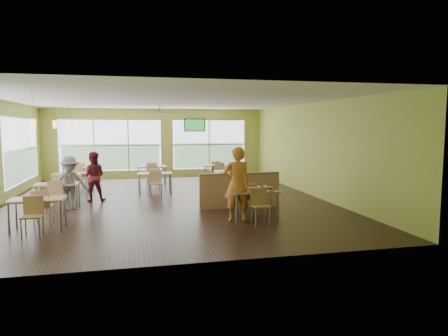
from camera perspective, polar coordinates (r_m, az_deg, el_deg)
The scene contains 20 objects.
room at distance 12.81m, azimuth -8.23°, elevation 2.35°, with size 12.00×12.04×3.20m.
window_bays at distance 15.94m, azimuth -18.65°, elevation 2.36°, with size 9.24×10.24×2.38m.
main_table at distance 10.35m, azimuth 4.33°, elevation -3.86°, with size 1.22×1.52×0.87m.
half_wall_divider at distance 11.75m, azimuth 2.25°, elevation -3.21°, with size 2.40×0.14×1.04m.
dining_tables at distance 14.57m, azimuth -12.83°, elevation -1.13°, with size 6.92×8.72×0.87m.
pendant_lights at distance 13.60m, azimuth -22.15°, elevation 5.78°, with size 0.11×7.31×0.86m.
ceiling_fan at distance 15.79m, azimuth -9.17°, elevation 7.90°, with size 1.25×1.25×0.29m.
tv_backwall at distance 18.85m, azimuth -4.21°, elevation 6.13°, with size 1.00×0.07×0.60m.
man_plaid at distance 10.11m, azimuth 1.87°, elevation -2.28°, with size 0.69×0.45×1.89m, color red.
patron_maroon at distance 13.43m, azimuth -18.19°, elevation -1.18°, with size 0.77×0.60×1.59m, color maroon.
patron_grey at distance 12.33m, azimuth -21.17°, elevation -2.01°, with size 1.00×0.57×1.54m, color slate.
cup_blue at distance 10.17m, azimuth 2.51°, elevation -2.99°, with size 0.09×0.09×0.31m.
cup_yellow at distance 10.08m, azimuth 3.54°, elevation -3.07°, with size 0.09×0.09×0.32m.
cup_red_near at distance 10.21m, azimuth 5.00°, elevation -2.93°, with size 0.10×0.10×0.34m.
cup_red_far at distance 10.21m, azimuth 5.92°, elevation -2.90°, with size 0.11×0.11×0.38m.
food_basket at distance 10.59m, azimuth 6.46°, elevation -2.84°, with size 0.24×0.24×0.05m.
ketchup_cup at distance 10.32m, azimuth 7.15°, elevation -3.18°, with size 0.07×0.07×0.03m, color #9E2000.
wrapper_left at distance 10.05m, azimuth 2.52°, elevation -3.36°, with size 0.15×0.14×0.04m, color #977749.
wrapper_mid at distance 10.53m, azimuth 4.24°, elevation -2.88°, with size 0.22×0.20×0.06m, color #977749.
wrapper_right at distance 10.18m, azimuth 6.59°, elevation -3.28°, with size 0.13×0.11×0.03m, color #977749.
Camera 1 is at (-1.00, -12.75, 2.40)m, focal length 32.00 mm.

